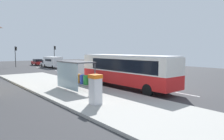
{
  "coord_description": "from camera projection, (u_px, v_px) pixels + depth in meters",
  "views": [
    {
      "loc": [
        -15.23,
        -15.1,
        3.67
      ],
      "look_at": [
        -1.0,
        2.35,
        1.5
      ],
      "focal_mm": 33.02,
      "sensor_mm": 36.0,
      "label": 1
    }
  ],
  "objects": [
    {
      "name": "ground_plane",
      "position": [
        70.0,
        74.0,
        32.38
      ],
      "size": [
        56.0,
        92.0,
        0.04
      ],
      "primitive_type": "cube",
      "color": "#38383A"
    },
    {
      "name": "sidewalk_platform",
      "position": [
        69.0,
        89.0,
        19.09
      ],
      "size": [
        6.2,
        30.0,
        0.18
      ],
      "primitive_type": "cube",
      "color": "#ADAAA3",
      "rests_on": "ground"
    },
    {
      "name": "lane_stripe_seg_0",
      "position": [
        187.0,
        94.0,
        17.11
      ],
      "size": [
        0.16,
        2.2,
        0.01
      ],
      "primitive_type": "cube",
      "color": "silver",
      "rests_on": "ground"
    },
    {
      "name": "lane_stripe_seg_1",
      "position": [
        142.0,
        86.0,
        20.97
      ],
      "size": [
        0.16,
        2.2,
        0.01
      ],
      "primitive_type": "cube",
      "color": "silver",
      "rests_on": "ground"
    },
    {
      "name": "lane_stripe_seg_2",
      "position": [
        111.0,
        81.0,
        24.82
      ],
      "size": [
        0.16,
        2.2,
        0.01
      ],
      "primitive_type": "cube",
      "color": "silver",
      "rests_on": "ground"
    },
    {
      "name": "lane_stripe_seg_3",
      "position": [
        89.0,
        77.0,
        28.68
      ],
      "size": [
        0.16,
        2.2,
        0.01
      ],
      "primitive_type": "cube",
      "color": "silver",
      "rests_on": "ground"
    },
    {
      "name": "lane_stripe_seg_4",
      "position": [
        72.0,
        73.0,
        32.54
      ],
      "size": [
        0.16,
        2.2,
        0.01
      ],
      "primitive_type": "cube",
      "color": "silver",
      "rests_on": "ground"
    },
    {
      "name": "lane_stripe_seg_5",
      "position": [
        58.0,
        71.0,
        36.39
      ],
      "size": [
        0.16,
        2.2,
        0.01
      ],
      "primitive_type": "cube",
      "color": "silver",
      "rests_on": "ground"
    },
    {
      "name": "lane_stripe_seg_6",
      "position": [
        47.0,
        69.0,
        40.25
      ],
      "size": [
        0.16,
        2.2,
        0.01
      ],
      "primitive_type": "cube",
      "color": "silver",
      "rests_on": "ground"
    },
    {
      "name": "lane_stripe_seg_7",
      "position": [
        38.0,
        67.0,
        44.11
      ],
      "size": [
        0.16,
        2.2,
        0.01
      ],
      "primitive_type": "cube",
      "color": "silver",
      "rests_on": "ground"
    },
    {
      "name": "bus",
      "position": [
        126.0,
        69.0,
        19.84
      ],
      "size": [
        2.65,
        11.04,
        3.21
      ],
      "color": "red",
      "rests_on": "ground"
    },
    {
      "name": "white_van",
      "position": [
        53.0,
        61.0,
        42.67
      ],
      "size": [
        2.06,
        5.21,
        2.3
      ],
      "color": "white",
      "rests_on": "ground"
    },
    {
      "name": "sedan_near",
      "position": [
        37.0,
        62.0,
        50.11
      ],
      "size": [
        2.0,
        4.47,
        1.52
      ],
      "color": "#A51919",
      "rests_on": "ground"
    },
    {
      "name": "sedan_far",
      "position": [
        48.0,
        63.0,
        45.19
      ],
      "size": [
        1.93,
        4.44,
        1.52
      ],
      "color": "#B7B7BC",
      "rests_on": "ground"
    },
    {
      "name": "ticket_machine",
      "position": [
        95.0,
        89.0,
        13.27
      ],
      "size": [
        0.66,
        0.76,
        1.94
      ],
      "color": "silver",
      "rests_on": "sidewalk_platform"
    },
    {
      "name": "recycling_bin_green",
      "position": [
        86.0,
        80.0,
        20.89
      ],
      "size": [
        0.52,
        0.52,
        0.95
      ],
      "primitive_type": "cylinder",
      "color": "green",
      "rests_on": "sidewalk_platform"
    },
    {
      "name": "recycling_bin_blue",
      "position": [
        82.0,
        79.0,
        21.43
      ],
      "size": [
        0.52,
        0.52,
        0.95
      ],
      "primitive_type": "cylinder",
      "color": "blue",
      "rests_on": "sidewalk_platform"
    },
    {
      "name": "recycling_bin_orange",
      "position": [
        79.0,
        79.0,
        21.97
      ],
      "size": [
        0.52,
        0.52,
        0.95
      ],
      "primitive_type": "cylinder",
      "color": "orange",
      "rests_on": "sidewalk_platform"
    },
    {
      "name": "recycling_bin_red",
      "position": [
        76.0,
        78.0,
        22.51
      ],
      "size": [
        0.52,
        0.52,
        0.95
      ],
      "primitive_type": "cylinder",
      "color": "red",
      "rests_on": "sidewalk_platform"
    },
    {
      "name": "traffic_light_near_side",
      "position": [
        55.0,
        52.0,
        49.59
      ],
      "size": [
        0.49,
        0.28,
        4.73
      ],
      "color": "#2D2D2D",
      "rests_on": "ground"
    },
    {
      "name": "traffic_light_far_side",
      "position": [
        16.0,
        53.0,
        44.81
      ],
      "size": [
        0.49,
        0.28,
        4.52
      ],
      "color": "#2D2D2D",
      "rests_on": "ground"
    },
    {
      "name": "bus_shelter",
      "position": [
        72.0,
        68.0,
        18.38
      ],
      "size": [
        1.8,
        4.0,
        2.5
      ],
      "color": "#4C4C51",
      "rests_on": "sidewalk_platform"
    }
  ]
}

